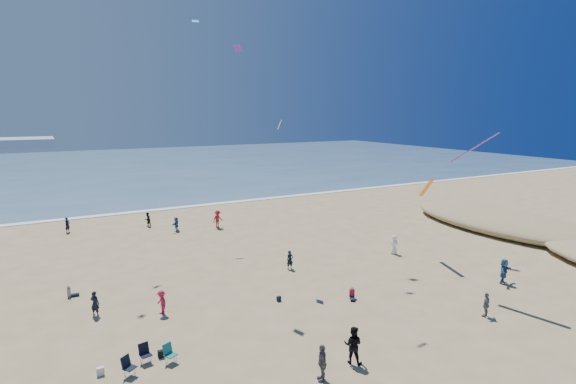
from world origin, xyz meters
TOP-DOWN VIEW (x-y plane):
  - ocean at (0.00, 95.00)m, footprint 220.00×100.00m
  - surf_line at (0.00, 45.00)m, footprint 220.00×1.20m
  - standing_flyers at (5.14, 14.86)m, footprint 28.43×41.62m
  - seated_group at (1.27, 6.28)m, footprint 17.92×22.96m
  - chair_cluster at (-5.28, 8.92)m, footprint 2.82×1.57m
  - white_tote at (-7.47, 9.38)m, footprint 0.35×0.20m
  - black_backpack at (-4.56, 9.58)m, footprint 0.30×0.22m
  - navy_bag at (3.94, 12.81)m, footprint 0.28×0.18m
  - kites_aloft at (10.66, 12.66)m, footprint 43.13×36.58m

SIDE VIEW (x-z plane):
  - ocean at x=0.00m, z-range 0.00..0.06m
  - surf_line at x=0.00m, z-range 0.00..0.08m
  - navy_bag at x=3.94m, z-range 0.00..0.34m
  - black_backpack at x=-4.56m, z-range 0.00..0.38m
  - white_tote at x=-7.47m, z-range 0.00..0.40m
  - seated_group at x=1.27m, z-range 0.00..0.84m
  - chair_cluster at x=-5.28m, z-range 0.00..1.00m
  - standing_flyers at x=5.14m, z-range -0.10..1.83m
  - kites_aloft at x=10.66m, z-range -0.17..28.17m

